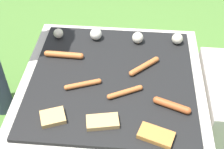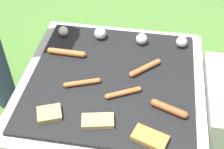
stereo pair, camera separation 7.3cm
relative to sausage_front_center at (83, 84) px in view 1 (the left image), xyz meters
name	(u,v)px [view 1 (the left image)]	position (x,y,z in m)	size (l,w,h in m)	color
ground_plane	(112,133)	(0.12, 0.06, -0.42)	(14.00, 14.00, 0.00)	#47702D
grill	(112,108)	(0.12, 0.06, -0.22)	(0.81, 0.81, 0.41)	#B2AA9E
sausage_front_center	(83,84)	(0.00, 0.00, 0.00)	(0.16, 0.07, 0.02)	#B7602D
sausage_back_left	(125,92)	(0.18, -0.03, 0.00)	(0.15, 0.09, 0.02)	#B7602D
sausage_front_left	(64,55)	(-0.12, 0.18, 0.00)	(0.19, 0.03, 0.03)	#B7602D
sausage_mid_left	(172,105)	(0.37, -0.09, 0.00)	(0.15, 0.08, 0.03)	#A34C23
sausage_front_right	(144,66)	(0.26, 0.14, 0.00)	(0.14, 0.13, 0.03)	#B7602D
bread_slice_center	(53,117)	(-0.09, -0.19, 0.00)	(0.12, 0.11, 0.02)	tan
bread_slice_right	(156,135)	(0.31, -0.24, 0.00)	(0.15, 0.11, 0.02)	#B27033
bread_slice_left	(103,122)	(0.11, -0.19, 0.00)	(0.13, 0.09, 0.02)	tan
mushroom_row	(119,36)	(0.13, 0.33, 0.02)	(0.65, 0.07, 0.06)	beige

